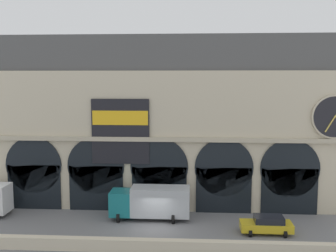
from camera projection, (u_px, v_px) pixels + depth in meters
name	position (u px, v px, depth m)	size (l,w,h in m)	color
ground_plane	(155.00, 229.00, 35.68)	(200.00, 200.00, 0.00)	slate
quay_parapet_wall	(149.00, 246.00, 31.03)	(90.00, 0.70, 0.99)	beige
station_building	(161.00, 125.00, 41.83)	(39.66, 4.83, 17.63)	beige
box_truck_center	(151.00, 202.00, 38.12)	(7.50, 2.91, 3.12)	#19727A
car_mideast	(267.00, 225.00, 34.66)	(4.40, 2.22, 1.55)	gold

